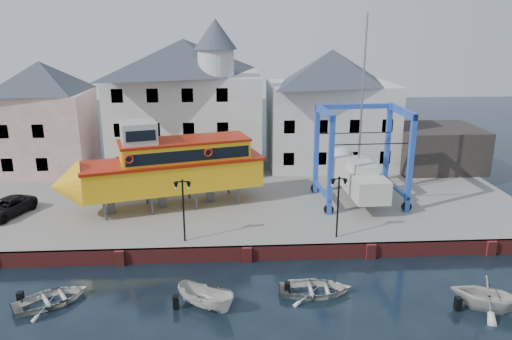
{
  "coord_description": "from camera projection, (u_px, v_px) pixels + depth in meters",
  "views": [
    {
      "loc": [
        -1.15,
        -28.86,
        14.72
      ],
      "look_at": [
        1.0,
        7.0,
        4.0
      ],
      "focal_mm": 35.0,
      "sensor_mm": 36.0,
      "label": 1
    }
  ],
  "objects": [
    {
      "name": "van",
      "position": [
        6.0,
        208.0,
        36.48
      ],
      "size": [
        3.65,
        5.09,
        1.29
      ],
      "primitive_type": "imported",
      "rotation": [
        0.0,
        0.0,
        -0.36
      ],
      "color": "black",
      "rests_on": "hardstanding"
    },
    {
      "name": "ground",
      "position": [
        247.0,
        261.0,
        31.88
      ],
      "size": [
        140.0,
        140.0,
        0.0
      ],
      "primitive_type": "plane",
      "color": "black",
      "rests_on": "ground"
    },
    {
      "name": "motorboat_c",
      "position": [
        486.0,
        309.0,
        26.59
      ],
      "size": [
        4.84,
        4.6,
        2.0
      ],
      "primitive_type": "imported",
      "rotation": [
        0.0,
        0.0,
        1.12
      ],
      "color": "beige",
      "rests_on": "ground"
    },
    {
      "name": "building_white_main",
      "position": [
        187.0,
        103.0,
        47.09
      ],
      "size": [
        14.0,
        8.3,
        14.0
      ],
      "color": "silver",
      "rests_on": "hardstanding"
    },
    {
      "name": "building_white_right",
      "position": [
        330.0,
        108.0,
        48.68
      ],
      "size": [
        12.0,
        8.0,
        11.2
      ],
      "color": "silver",
      "rests_on": "hardstanding"
    },
    {
      "name": "quay_wall",
      "position": [
        247.0,
        253.0,
        31.83
      ],
      "size": [
        44.0,
        0.47,
        1.0
      ],
      "color": "maroon",
      "rests_on": "ground"
    },
    {
      "name": "motorboat_d",
      "position": [
        52.0,
        303.0,
        27.11
      ],
      "size": [
        4.81,
        4.48,
        0.81
      ],
      "primitive_type": "imported",
      "rotation": [
        0.0,
        0.0,
        2.15
      ],
      "color": "beige",
      "rests_on": "ground"
    },
    {
      "name": "lamp_post_right",
      "position": [
        339.0,
        192.0,
        32.18
      ],
      "size": [
        1.12,
        0.32,
        4.2
      ],
      "color": "black",
      "rests_on": "hardstanding"
    },
    {
      "name": "building_pink",
      "position": [
        45.0,
        118.0,
        46.3
      ],
      "size": [
        8.0,
        7.0,
        10.3
      ],
      "color": "tan",
      "rests_on": "hardstanding"
    },
    {
      "name": "tour_boat",
      "position": [
        161.0,
        167.0,
        37.53
      ],
      "size": [
        15.96,
        7.82,
        6.77
      ],
      "rotation": [
        0.0,
        0.0,
        0.28
      ],
      "color": "#59595E",
      "rests_on": "hardstanding"
    },
    {
      "name": "shed_dark",
      "position": [
        435.0,
        147.0,
        48.37
      ],
      "size": [
        8.0,
        7.0,
        4.0
      ],
      "primitive_type": "cube",
      "color": "black",
      "rests_on": "hardstanding"
    },
    {
      "name": "travel_lift",
      "position": [
        357.0,
        169.0,
        39.77
      ],
      "size": [
        6.87,
        9.57,
        14.34
      ],
      "rotation": [
        0.0,
        0.0,
        0.04
      ],
      "color": "#2043A8",
      "rests_on": "hardstanding"
    },
    {
      "name": "hardstanding",
      "position": [
        241.0,
        196.0,
        42.26
      ],
      "size": [
        44.0,
        22.0,
        1.0
      ],
      "primitive_type": "cube",
      "color": "gray",
      "rests_on": "ground"
    },
    {
      "name": "lamp_post_left",
      "position": [
        183.0,
        195.0,
        31.6
      ],
      "size": [
        1.12,
        0.32,
        4.2
      ],
      "color": "black",
      "rests_on": "hardstanding"
    },
    {
      "name": "motorboat_b",
      "position": [
        315.0,
        294.0,
        28.1
      ],
      "size": [
        4.15,
        3.02,
        0.84
      ],
      "primitive_type": "imported",
      "rotation": [
        0.0,
        0.0,
        1.54
      ],
      "color": "beige",
      "rests_on": "ground"
    },
    {
      "name": "motorboat_a",
      "position": [
        206.0,
        307.0,
        26.74
      ],
      "size": [
        3.71,
        3.13,
        1.38
      ],
      "primitive_type": "imported",
      "rotation": [
        0.0,
        0.0,
        0.97
      ],
      "color": "beige",
      "rests_on": "ground"
    }
  ]
}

